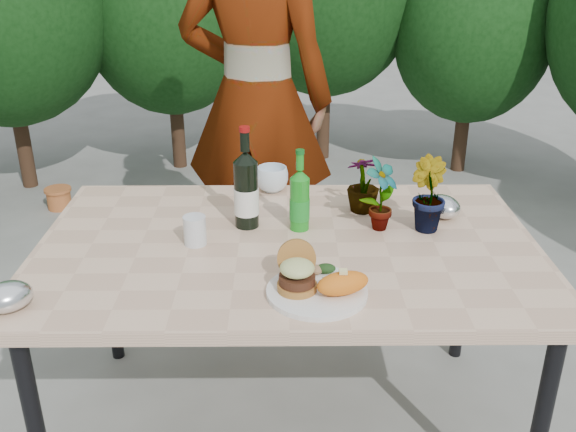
{
  "coord_description": "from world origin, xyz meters",
  "views": [
    {
      "loc": [
        -0.01,
        -1.83,
        1.68
      ],
      "look_at": [
        0.0,
        -0.08,
        0.88
      ],
      "focal_mm": 40.0,
      "sensor_mm": 36.0,
      "label": 1
    }
  ],
  "objects_px": {
    "patio_table": "(288,258)",
    "dinner_plate": "(317,292)",
    "wine_bottle": "(246,191)",
    "person": "(256,99)"
  },
  "relations": [
    {
      "from": "wine_bottle",
      "to": "patio_table",
      "type": "bearing_deg",
      "value": -49.97
    },
    {
      "from": "patio_table",
      "to": "wine_bottle",
      "type": "relative_size",
      "value": 4.62
    },
    {
      "from": "wine_bottle",
      "to": "person",
      "type": "relative_size",
      "value": 0.18
    },
    {
      "from": "dinner_plate",
      "to": "wine_bottle",
      "type": "height_order",
      "value": "wine_bottle"
    },
    {
      "from": "patio_table",
      "to": "dinner_plate",
      "type": "relative_size",
      "value": 5.71
    },
    {
      "from": "patio_table",
      "to": "dinner_plate",
      "type": "bearing_deg",
      "value": -76.18
    },
    {
      "from": "dinner_plate",
      "to": "person",
      "type": "distance_m",
      "value": 1.36
    },
    {
      "from": "patio_table",
      "to": "wine_bottle",
      "type": "xyz_separation_m",
      "value": [
        -0.14,
        0.13,
        0.18
      ]
    },
    {
      "from": "patio_table",
      "to": "person",
      "type": "height_order",
      "value": "person"
    },
    {
      "from": "wine_bottle",
      "to": "person",
      "type": "height_order",
      "value": "person"
    }
  ]
}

